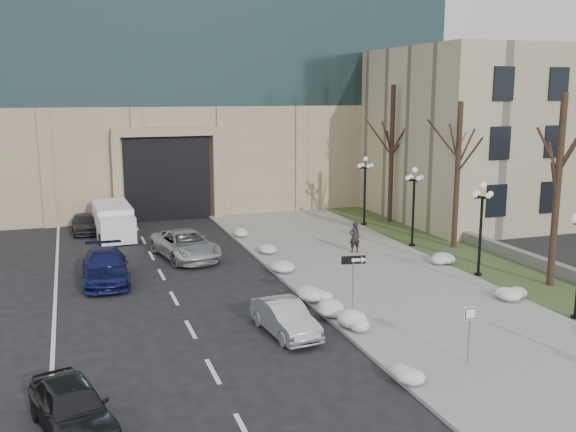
% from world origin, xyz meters
% --- Properties ---
extents(ground, '(160.00, 160.00, 0.00)m').
position_xyz_m(ground, '(0.00, 0.00, 0.00)').
color(ground, black).
rests_on(ground, ground).
extents(sidewalk, '(9.00, 40.00, 0.12)m').
position_xyz_m(sidewalk, '(3.50, 14.00, 0.06)').
color(sidewalk, gray).
rests_on(sidewalk, ground).
extents(curb, '(0.30, 40.00, 0.14)m').
position_xyz_m(curb, '(-1.00, 14.00, 0.07)').
color(curb, gray).
rests_on(curb, ground).
extents(grass_strip, '(4.00, 40.00, 0.10)m').
position_xyz_m(grass_strip, '(10.00, 14.00, 0.05)').
color(grass_strip, '#354723').
rests_on(grass_strip, ground).
extents(stone_wall, '(0.50, 30.00, 0.70)m').
position_xyz_m(stone_wall, '(12.00, 16.00, 0.35)').
color(stone_wall, slate).
rests_on(stone_wall, ground).
extents(classical_building, '(22.00, 18.12, 12.00)m').
position_xyz_m(classical_building, '(22.00, 27.98, 6.00)').
color(classical_building, '#B7AA89').
rests_on(classical_building, ground).
extents(car_a, '(2.67, 4.41, 1.41)m').
position_xyz_m(car_a, '(-10.86, 3.51, 0.70)').
color(car_a, black).
rests_on(car_a, ground).
extents(car_b, '(1.79, 4.01, 1.28)m').
position_xyz_m(car_b, '(-3.19, 8.37, 0.64)').
color(car_b, '#B1B5B9').
rests_on(car_b, ground).
extents(car_c, '(2.26, 5.29, 1.52)m').
position_xyz_m(car_c, '(-9.20, 17.61, 0.76)').
color(car_c, navy).
rests_on(car_c, ground).
extents(car_d, '(3.48, 5.88, 1.53)m').
position_xyz_m(car_d, '(-4.76, 20.79, 0.77)').
color(car_d, '#BBBBBB').
rests_on(car_d, ground).
extents(car_e, '(1.64, 3.84, 1.29)m').
position_xyz_m(car_e, '(-9.86, 29.40, 0.65)').
color(car_e, '#303035').
rests_on(car_e, ground).
extents(pedestrian, '(0.64, 0.43, 1.74)m').
position_xyz_m(pedestrian, '(4.39, 18.62, 0.99)').
color(pedestrian, black).
rests_on(pedestrian, sidewalk).
extents(box_truck, '(2.37, 6.25, 1.96)m').
position_xyz_m(box_truck, '(-8.11, 27.89, 0.95)').
color(box_truck, silver).
rests_on(box_truck, ground).
extents(one_way_sign, '(1.02, 0.34, 2.73)m').
position_xyz_m(one_way_sign, '(-0.10, 8.66, 2.25)').
color(one_way_sign, slate).
rests_on(one_way_sign, ground).
extents(keep_sign, '(0.44, 0.07, 2.06)m').
position_xyz_m(keep_sign, '(1.67, 3.68, 1.51)').
color(keep_sign, slate).
rests_on(keep_sign, ground).
extents(snow_clump_b, '(1.10, 1.60, 0.36)m').
position_xyz_m(snow_clump_b, '(-0.85, 2.89, 0.30)').
color(snow_clump_b, white).
rests_on(snow_clump_b, sidewalk).
extents(snow_clump_c, '(1.10, 1.60, 0.36)m').
position_xyz_m(snow_clump_c, '(-0.56, 7.46, 0.30)').
color(snow_clump_c, white).
rests_on(snow_clump_c, sidewalk).
extents(snow_clump_d, '(1.10, 1.60, 0.36)m').
position_xyz_m(snow_clump_d, '(-0.76, 11.47, 0.30)').
color(snow_clump_d, white).
rests_on(snow_clump_d, sidewalk).
extents(snow_clump_e, '(1.10, 1.60, 0.36)m').
position_xyz_m(snow_clump_e, '(-0.81, 16.30, 0.30)').
color(snow_clump_e, white).
rests_on(snow_clump_e, sidewalk).
extents(snow_clump_f, '(1.10, 1.60, 0.36)m').
position_xyz_m(snow_clump_f, '(-0.33, 20.50, 0.30)').
color(snow_clump_f, white).
rests_on(snow_clump_f, sidewalk).
extents(snow_clump_g, '(1.10, 1.60, 0.36)m').
position_xyz_m(snow_clump_g, '(-0.56, 24.84, 0.30)').
color(snow_clump_g, white).
rests_on(snow_clump_g, sidewalk).
extents(snow_clump_i, '(1.10, 1.60, 0.36)m').
position_xyz_m(snow_clump_i, '(7.50, 9.16, 0.30)').
color(snow_clump_i, white).
rests_on(snow_clump_i, sidewalk).
extents(snow_clump_j, '(1.10, 1.60, 0.36)m').
position_xyz_m(snow_clump_j, '(7.50, 15.18, 0.30)').
color(snow_clump_j, white).
rests_on(snow_clump_j, sidewalk).
extents(snow_clump_k, '(1.10, 1.60, 0.36)m').
position_xyz_m(snow_clump_k, '(-0.84, 9.20, 0.30)').
color(snow_clump_k, white).
rests_on(snow_clump_k, sidewalk).
extents(lamppost_b, '(1.18, 1.18, 4.76)m').
position_xyz_m(lamppost_b, '(8.30, 12.50, 3.07)').
color(lamppost_b, black).
rests_on(lamppost_b, ground).
extents(lamppost_c, '(1.18, 1.18, 4.76)m').
position_xyz_m(lamppost_c, '(8.30, 19.00, 3.07)').
color(lamppost_c, black).
rests_on(lamppost_c, ground).
extents(lamppost_d, '(1.18, 1.18, 4.76)m').
position_xyz_m(lamppost_d, '(8.30, 25.50, 3.07)').
color(lamppost_d, black).
rests_on(lamppost_d, ground).
extents(tree_near, '(3.20, 3.20, 9.00)m').
position_xyz_m(tree_near, '(10.50, 10.00, 5.83)').
color(tree_near, black).
rests_on(tree_near, ground).
extents(tree_mid, '(3.20, 3.20, 8.50)m').
position_xyz_m(tree_mid, '(10.50, 18.00, 5.50)').
color(tree_mid, black).
rests_on(tree_mid, ground).
extents(tree_far, '(3.20, 3.20, 9.50)m').
position_xyz_m(tree_far, '(10.50, 26.00, 6.15)').
color(tree_far, black).
rests_on(tree_far, ground).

